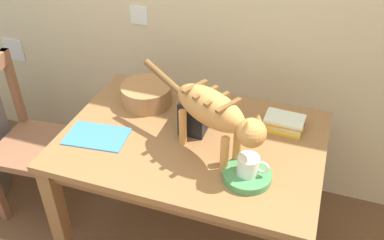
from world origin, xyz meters
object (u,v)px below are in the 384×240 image
object	(u,v)px
cat	(215,113)
wooden_chair_far	(28,143)
dining_table	(192,153)
wicker_basket	(147,94)
toaster	(197,111)
magazine	(97,136)
coffee_mug	(249,165)
book_stack	(284,122)
saucer_bowl	(247,175)

from	to	relation	value
cat	wooden_chair_far	distance (m)	1.24
dining_table	wooden_chair_far	size ratio (longest dim) A/B	1.29
wicker_basket	toaster	bearing A→B (deg)	-19.31
magazine	toaster	xyz separation A→B (m)	(0.42, 0.23, 0.08)
wooden_chair_far	magazine	bearing A→B (deg)	71.63
toaster	wooden_chair_far	xyz separation A→B (m)	(-0.98, -0.09, -0.38)
cat	coffee_mug	size ratio (longest dim) A/B	4.87
dining_table	toaster	bearing A→B (deg)	94.30
magazine	coffee_mug	bearing A→B (deg)	-9.97
coffee_mug	book_stack	world-z (taller)	coffee_mug
dining_table	cat	bearing A→B (deg)	-35.40
saucer_bowl	book_stack	xyz separation A→B (m)	(0.09, 0.40, 0.02)
cat	saucer_bowl	distance (m)	0.29
magazine	wicker_basket	xyz separation A→B (m)	(0.11, 0.34, 0.05)
toaster	magazine	bearing A→B (deg)	-150.70
cat	wicker_basket	distance (m)	0.57
dining_table	book_stack	world-z (taller)	book_stack
book_stack	dining_table	bearing A→B (deg)	-151.11
dining_table	toaster	distance (m)	0.20
coffee_mug	wooden_chair_far	xyz separation A→B (m)	(-1.30, 0.19, -0.37)
coffee_mug	toaster	world-z (taller)	toaster
coffee_mug	magazine	xyz separation A→B (m)	(-0.73, 0.05, -0.07)
magazine	saucer_bowl	bearing A→B (deg)	-9.99
book_stack	wicker_basket	world-z (taller)	wicker_basket
book_stack	wicker_basket	bearing A→B (deg)	-178.95
dining_table	cat	distance (m)	0.36
saucer_bowl	wicker_basket	bearing A→B (deg)	147.94
saucer_bowl	toaster	world-z (taller)	toaster
cat	book_stack	xyz separation A→B (m)	(0.26, 0.31, -0.20)
coffee_mug	book_stack	xyz separation A→B (m)	(0.08, 0.40, -0.04)
wicker_basket	dining_table	bearing A→B (deg)	-32.47
coffee_mug	wooden_chair_far	size ratio (longest dim) A/B	0.14
cat	wicker_basket	size ratio (longest dim) A/B	2.45
wicker_basket	wooden_chair_far	xyz separation A→B (m)	(-0.67, -0.20, -0.35)
coffee_mug	wicker_basket	distance (m)	0.74
saucer_bowl	coffee_mug	distance (m)	0.06
wooden_chair_far	saucer_bowl	bearing A→B (deg)	77.24
saucer_bowl	toaster	distance (m)	0.43
cat	toaster	size ratio (longest dim) A/B	3.21
dining_table	cat	world-z (taller)	cat
dining_table	wicker_basket	world-z (taller)	wicker_basket
dining_table	book_stack	size ratio (longest dim) A/B	6.25
coffee_mug	magazine	world-z (taller)	coffee_mug
magazine	wooden_chair_far	distance (m)	0.65
cat	saucer_bowl	xyz separation A→B (m)	(0.17, -0.09, -0.22)
book_stack	wicker_basket	xyz separation A→B (m)	(-0.71, -0.01, 0.02)
dining_table	wicker_basket	bearing A→B (deg)	147.53
saucer_bowl	wicker_basket	xyz separation A→B (m)	(-0.62, 0.39, 0.04)
magazine	wooden_chair_far	size ratio (longest dim) A/B	0.30
dining_table	wicker_basket	size ratio (longest dim) A/B	4.64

